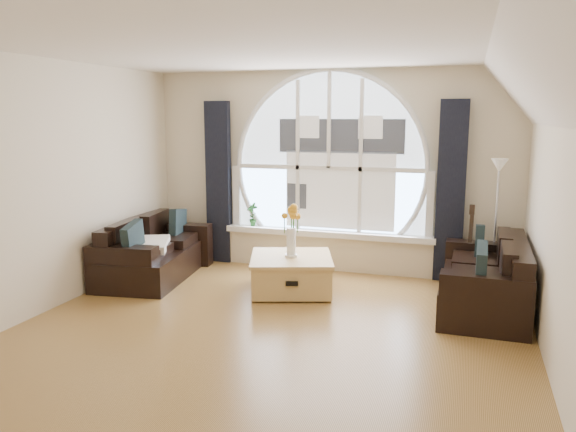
# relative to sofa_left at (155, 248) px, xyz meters

# --- Properties ---
(ground) EXTENTS (5.00, 5.50, 0.01)m
(ground) POSITION_rel_sofa_left_xyz_m (2.05, -1.58, -0.40)
(ground) COLOR brown
(ground) RESTS_ON ground
(ceiling) EXTENTS (5.00, 5.50, 0.01)m
(ceiling) POSITION_rel_sofa_left_xyz_m (2.05, -1.58, 2.30)
(ceiling) COLOR silver
(ceiling) RESTS_ON ground
(wall_back) EXTENTS (5.00, 0.01, 2.70)m
(wall_back) POSITION_rel_sofa_left_xyz_m (2.05, 1.17, 0.95)
(wall_back) COLOR beige
(wall_back) RESTS_ON ground
(wall_front) EXTENTS (5.00, 0.01, 2.70)m
(wall_front) POSITION_rel_sofa_left_xyz_m (2.05, -4.33, 0.95)
(wall_front) COLOR beige
(wall_front) RESTS_ON ground
(wall_left) EXTENTS (0.01, 5.50, 2.70)m
(wall_left) POSITION_rel_sofa_left_xyz_m (-0.45, -1.58, 0.95)
(wall_left) COLOR beige
(wall_left) RESTS_ON ground
(wall_right) EXTENTS (0.01, 5.50, 2.70)m
(wall_right) POSITION_rel_sofa_left_xyz_m (4.55, -1.58, 0.95)
(wall_right) COLOR beige
(wall_right) RESTS_ON ground
(attic_slope) EXTENTS (0.92, 5.50, 0.72)m
(attic_slope) POSITION_rel_sofa_left_xyz_m (4.25, -1.58, 1.95)
(attic_slope) COLOR silver
(attic_slope) RESTS_ON ground
(arched_window) EXTENTS (2.60, 0.06, 2.15)m
(arched_window) POSITION_rel_sofa_left_xyz_m (2.05, 1.14, 1.23)
(arched_window) COLOR silver
(arched_window) RESTS_ON wall_back
(window_sill) EXTENTS (2.90, 0.22, 0.08)m
(window_sill) POSITION_rel_sofa_left_xyz_m (2.05, 1.07, 0.11)
(window_sill) COLOR white
(window_sill) RESTS_ON wall_back
(window_frame) EXTENTS (2.76, 0.08, 2.15)m
(window_frame) POSITION_rel_sofa_left_xyz_m (2.05, 1.11, 1.23)
(window_frame) COLOR white
(window_frame) RESTS_ON wall_back
(neighbor_house) EXTENTS (1.70, 0.02, 1.50)m
(neighbor_house) POSITION_rel_sofa_left_xyz_m (2.20, 1.12, 1.10)
(neighbor_house) COLOR silver
(neighbor_house) RESTS_ON wall_back
(curtain_left) EXTENTS (0.35, 0.12, 2.30)m
(curtain_left) POSITION_rel_sofa_left_xyz_m (0.45, 1.05, 0.75)
(curtain_left) COLOR black
(curtain_left) RESTS_ON ground
(curtain_right) EXTENTS (0.35, 0.12, 2.30)m
(curtain_right) POSITION_rel_sofa_left_xyz_m (3.65, 1.05, 0.75)
(curtain_right) COLOR black
(curtain_right) RESTS_ON ground
(sofa_left) EXTENTS (1.07, 1.80, 0.75)m
(sofa_left) POSITION_rel_sofa_left_xyz_m (0.00, 0.00, 0.00)
(sofa_left) COLOR black
(sofa_left) RESTS_ON ground
(sofa_right) EXTENTS (0.89, 1.74, 0.77)m
(sofa_right) POSITION_rel_sofa_left_xyz_m (4.06, 0.01, 0.00)
(sofa_right) COLOR black
(sofa_right) RESTS_ON ground
(coffee_chest) EXTENTS (1.21, 1.21, 0.47)m
(coffee_chest) POSITION_rel_sofa_left_xyz_m (1.87, -0.00, -0.17)
(coffee_chest) COLOR tan
(coffee_chest) RESTS_ON ground
(throw_blanket) EXTENTS (0.72, 0.72, 0.10)m
(throw_blanket) POSITION_rel_sofa_left_xyz_m (0.03, -0.27, 0.10)
(throw_blanket) COLOR silver
(throw_blanket) RESTS_ON sofa_left
(vase_flowers) EXTENTS (0.24, 0.24, 0.70)m
(vase_flowers) POSITION_rel_sofa_left_xyz_m (1.87, -0.01, 0.42)
(vase_flowers) COLOR white
(vase_flowers) RESTS_ON coffee_chest
(floor_lamp) EXTENTS (0.24, 0.24, 1.60)m
(floor_lamp) POSITION_rel_sofa_left_xyz_m (4.19, 0.81, 0.40)
(floor_lamp) COLOR #B2B2B2
(floor_lamp) RESTS_ON ground
(guitar) EXTENTS (0.38, 0.28, 1.06)m
(guitar) POSITION_rel_sofa_left_xyz_m (3.91, 0.76, 0.13)
(guitar) COLOR olive
(guitar) RESTS_ON ground
(potted_plant) EXTENTS (0.20, 0.17, 0.33)m
(potted_plant) POSITION_rel_sofa_left_xyz_m (0.95, 1.07, 0.32)
(potted_plant) COLOR #1E6023
(potted_plant) RESTS_ON window_sill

